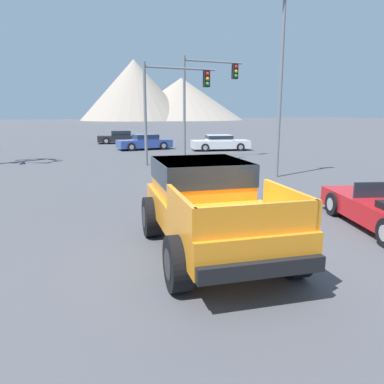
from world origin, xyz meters
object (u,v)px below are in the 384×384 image
orange_pickup_truck (208,200)px  traffic_light_main (206,89)px  traffic_light_crosswalk (174,94)px  parked_car_blue (145,142)px  parked_car_white (220,142)px  parked_car_dark (120,137)px  street_lamp_post (282,69)px

orange_pickup_truck → traffic_light_main: bearing=73.4°
orange_pickup_truck → traffic_light_crosswalk: traffic_light_crosswalk is taller
parked_car_blue → traffic_light_main: bearing=-167.1°
orange_pickup_truck → parked_car_white: bearing=70.4°
parked_car_dark → traffic_light_crosswalk: size_ratio=0.80×
traffic_light_main → traffic_light_crosswalk: (-2.66, -1.27, -0.40)m
parked_car_dark → traffic_light_main: size_ratio=0.71×
orange_pickup_truck → parked_car_blue: 22.11m
traffic_light_crosswalk → parked_car_white: bearing=42.6°
orange_pickup_truck → parked_car_blue: orange_pickup_truck is taller
parked_car_white → traffic_light_main: (-3.36, -4.27, 3.66)m
orange_pickup_truck → street_lamp_post: bearing=54.2°
orange_pickup_truck → parked_car_white: size_ratio=1.10×
parked_car_blue → parked_car_dark: bearing=2.2°
parked_car_blue → parked_car_white: size_ratio=0.89×
street_lamp_post → parked_car_blue: bearing=96.1°
parked_car_blue → street_lamp_post: size_ratio=0.53×
orange_pickup_truck → street_lamp_post: 10.39m
parked_car_blue → traffic_light_main: size_ratio=0.68×
parked_car_dark → street_lamp_post: street_lamp_post is taller
traffic_light_crosswalk → street_lamp_post: street_lamp_post is taller
street_lamp_post → orange_pickup_truck: bearing=-135.8°
traffic_light_crosswalk → street_lamp_post: 6.64m
parked_car_dark → traffic_light_main: bearing=-160.4°
orange_pickup_truck → traffic_light_crosswalk: 13.90m
parked_car_blue → parked_car_dark: (-0.27, 6.66, -0.00)m
traffic_light_main → traffic_light_crosswalk: traffic_light_main is taller
parked_car_dark → parked_car_white: size_ratio=0.93×
parked_car_white → traffic_light_main: size_ratio=0.77×
orange_pickup_truck → parked_car_dark: 28.57m
parked_car_dark → traffic_light_crosswalk: 15.60m
orange_pickup_truck → parked_car_blue: (5.42, 21.44, -0.45)m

